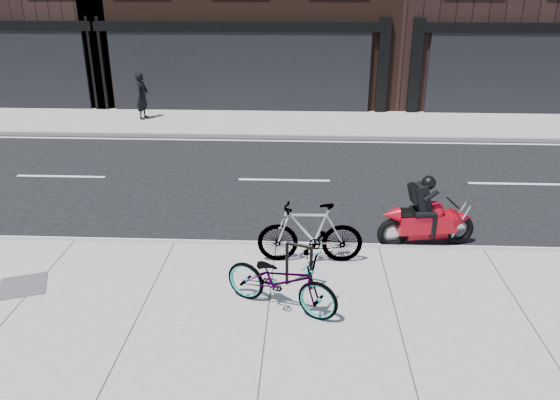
# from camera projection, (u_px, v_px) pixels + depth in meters

# --- Properties ---
(ground) EXTENTS (120.00, 120.00, 0.00)m
(ground) POSITION_uv_depth(u_px,v_px,m) (280.00, 210.00, 12.53)
(ground) COLOR black
(ground) RESTS_ON ground
(sidewalk_near) EXTENTS (60.00, 6.00, 0.13)m
(sidewalk_near) POSITION_uv_depth(u_px,v_px,m) (265.00, 344.00, 7.89)
(sidewalk_near) COLOR gray
(sidewalk_near) RESTS_ON ground
(sidewalk_far) EXTENTS (60.00, 3.50, 0.13)m
(sidewalk_far) POSITION_uv_depth(u_px,v_px,m) (290.00, 123.00, 19.66)
(sidewalk_far) COLOR gray
(sidewalk_far) RESTS_ON ground
(bike_rack) EXTENTS (0.46, 0.20, 0.81)m
(bike_rack) POSITION_uv_depth(u_px,v_px,m) (299.00, 262.00, 9.05)
(bike_rack) COLOR black
(bike_rack) RESTS_ON sidewalk_near
(bicycle_front) EXTENTS (2.02, 1.40, 1.01)m
(bicycle_front) POSITION_uv_depth(u_px,v_px,m) (281.00, 280.00, 8.45)
(bicycle_front) COLOR gray
(bicycle_front) RESTS_ON sidewalk_near
(bicycle_rear) EXTENTS (1.92, 0.58, 1.15)m
(bicycle_rear) POSITION_uv_depth(u_px,v_px,m) (310.00, 233.00, 9.84)
(bicycle_rear) COLOR gray
(bicycle_rear) RESTS_ON sidewalk_near
(motorcycle) EXTENTS (1.98, 0.64, 1.49)m
(motorcycle) POSITION_uv_depth(u_px,v_px,m) (431.00, 217.00, 10.71)
(motorcycle) COLOR black
(motorcycle) RESTS_ON ground
(pedestrian) EXTENTS (0.48, 0.66, 1.67)m
(pedestrian) POSITION_uv_depth(u_px,v_px,m) (142.00, 96.00, 19.72)
(pedestrian) COLOR black
(pedestrian) RESTS_ON sidewalk_far
(utility_grate) EXTENTS (0.97, 0.97, 0.02)m
(utility_grate) POSITION_uv_depth(u_px,v_px,m) (23.00, 286.00, 9.23)
(utility_grate) COLOR #57575A
(utility_grate) RESTS_ON sidewalk_near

